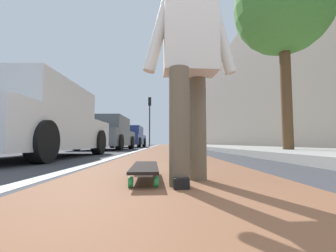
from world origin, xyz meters
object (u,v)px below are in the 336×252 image
skateboard (145,168)px  traffic_light (150,113)px  skater_person (190,58)px  parked_car_near (36,123)px  parked_car_mid (107,134)px  parked_car_far (129,137)px  street_tree_near (283,8)px

skateboard → traffic_light: 20.56m
skater_person → skateboard: bearing=66.6°
parked_car_near → parked_car_mid: (5.83, 0.03, 0.01)m
skater_person → traffic_light: bearing=4.5°
skateboard → parked_car_mid: 8.97m
skateboard → skater_person: skater_person is taller
parked_car_near → traffic_light: (17.50, -1.14, 2.54)m
skater_person → traffic_light: size_ratio=0.35×
parked_car_near → skater_person: bearing=-136.6°
parked_car_mid → traffic_light: (11.67, -1.17, 2.54)m
parked_car_near → traffic_light: bearing=-3.7°
parked_car_mid → skateboard: bearing=-164.1°
parked_car_far → street_tree_near: (-11.10, -5.54, 3.00)m
traffic_light → street_tree_near: bearing=-165.0°
skateboard → skater_person: (-0.15, -0.35, 0.84)m
skater_person → parked_car_mid: size_ratio=0.40×
street_tree_near → parked_car_far: bearing=26.5°
traffic_light → parked_car_far: bearing=168.7°
skateboard → skater_person: size_ratio=0.52×
traffic_light → skateboard: bearing=-176.4°
skater_person → parked_car_far: skater_person is taller
skater_person → parked_car_far: 15.19m
parked_car_near → parked_car_mid: 5.83m
skateboard → parked_car_near: (2.78, 2.42, 0.61)m
parked_car_near → street_tree_near: 6.42m
traffic_light → parked_car_mid: bearing=174.3°
traffic_light → street_tree_near: 17.17m
skateboard → traffic_light: traffic_light is taller
skateboard → street_tree_near: street_tree_near is taller
parked_car_far → traffic_light: (5.48, -1.10, 2.52)m
parked_car_mid → parked_car_far: (6.19, -0.08, 0.02)m
parked_car_near → street_tree_near: bearing=-80.7°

